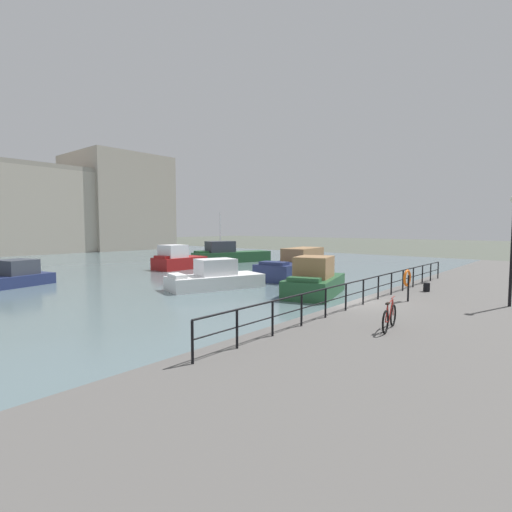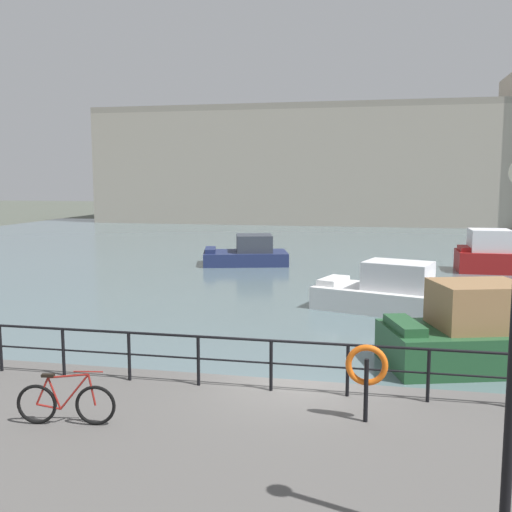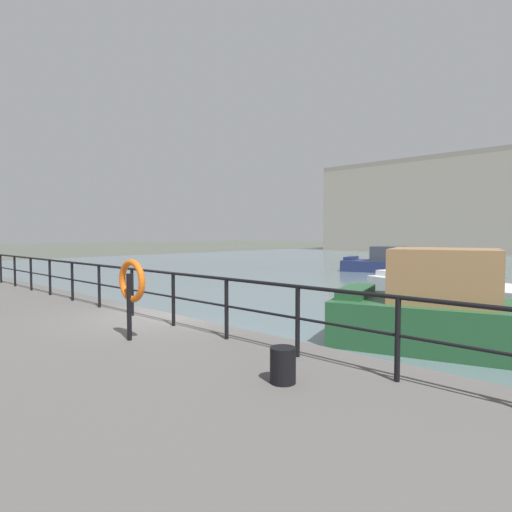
{
  "view_description": "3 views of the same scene",
  "coord_description": "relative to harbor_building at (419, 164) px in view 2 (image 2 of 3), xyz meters",
  "views": [
    {
      "loc": [
        -15.61,
        -7.72,
        4.14
      ],
      "look_at": [
        -0.41,
        5.17,
        2.65
      ],
      "focal_mm": 27.24,
      "sensor_mm": 36.0,
      "label": 1
    },
    {
      "loc": [
        1.58,
        -12.14,
        5.18
      ],
      "look_at": [
        -2.23,
        6.36,
        2.73
      ],
      "focal_mm": 41.22,
      "sensor_mm": 36.0,
      "label": 2
    },
    {
      "loc": [
        7.95,
        -5.69,
        2.73
      ],
      "look_at": [
        -2.92,
        5.96,
        1.89
      ],
      "focal_mm": 29.52,
      "sensor_mm": 36.0,
      "label": 3
    }
  ],
  "objects": [
    {
      "name": "moored_green_narrowboat",
      "position": [
        2.03,
        -37.91,
        -6.16
      ],
      "size": [
        5.06,
        2.57,
        2.4
      ],
      "rotation": [
        0.0,
        0.0,
        3.14
      ],
      "color": "maroon",
      "rests_on": "water_basin"
    },
    {
      "name": "harbor_building",
      "position": [
        0.0,
        0.0,
        0.0
      ],
      "size": [
        64.0,
        15.47,
        17.37
      ],
      "color": "#A89E8E",
      "rests_on": "ground_plane"
    },
    {
      "name": "life_ring_stand",
      "position": [
        -4.92,
        -62.58,
        -5.22
      ],
      "size": [
        0.75,
        0.16,
        1.4
      ],
      "color": "black",
      "rests_on": "quay_promenade"
    },
    {
      "name": "moored_harbor_tender",
      "position": [
        -1.88,
        -55.98,
        -6.2
      ],
      "size": [
        5.97,
        4.08,
        2.37
      ],
      "rotation": [
        0.0,
        0.0,
        3.43
      ],
      "color": "#23512D",
      "rests_on": "water_basin"
    },
    {
      "name": "moored_cabin_cruiser",
      "position": [
        -12.56,
        -37.85,
        -6.41
      ],
      "size": [
        5.68,
        4.17,
        1.83
      ],
      "rotation": [
        0.0,
        0.0,
        3.4
      ],
      "color": "navy",
      "rests_on": "water_basin"
    },
    {
      "name": "water_basin",
      "position": [
        -6.4,
        -30.49,
        -7.08
      ],
      "size": [
        80.0,
        60.0,
        0.01
      ],
      "primitive_type": "cube",
      "color": "slate",
      "rests_on": "ground_plane"
    },
    {
      "name": "parked_bicycle",
      "position": [
        -10.08,
        -63.83,
        -5.8
      ],
      "size": [
        1.76,
        0.33,
        0.98
      ],
      "rotation": [
        0.0,
        0.0,
        0.15
      ],
      "color": "black",
      "rests_on": "quay_promenade"
    },
    {
      "name": "ground_plane",
      "position": [
        -6.4,
        -60.69,
        -7.09
      ],
      "size": [
        240.0,
        240.0,
        0.0
      ],
      "primitive_type": "plane",
      "color": "#4C5147"
    },
    {
      "name": "quay_railing",
      "position": [
        -6.07,
        -61.44,
        -5.46
      ],
      "size": [
        20.16,
        0.07,
        1.08
      ],
      "color": "black",
      "rests_on": "quay_promenade"
    },
    {
      "name": "moored_white_yacht",
      "position": [
        -3.99,
        -49.49,
        -6.38
      ],
      "size": [
        6.87,
        4.41,
        1.99
      ],
      "rotation": [
        0.0,
        0.0,
        2.82
      ],
      "color": "white",
      "rests_on": "water_basin"
    }
  ]
}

